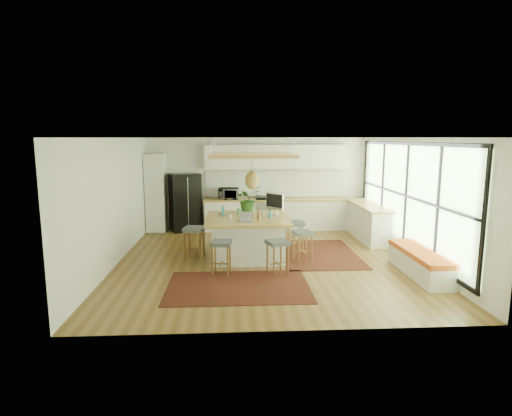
{
  "coord_description": "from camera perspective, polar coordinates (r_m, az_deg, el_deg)",
  "views": [
    {
      "loc": [
        -0.74,
        -9.03,
        2.7
      ],
      "look_at": [
        -0.2,
        0.5,
        1.1
      ],
      "focal_mm": 29.47,
      "sensor_mm": 36.0,
      "label": 1
    }
  ],
  "objects": [
    {
      "name": "floor",
      "position": [
        9.46,
        1.39,
        -7.08
      ],
      "size": [
        7.0,
        7.0,
        0.0
      ],
      "primitive_type": "plane",
      "color": "brown",
      "rests_on": "ground"
    },
    {
      "name": "rug_right",
      "position": [
        10.05,
        8.36,
        -6.15
      ],
      "size": [
        1.8,
        2.6,
        0.01
      ],
      "primitive_type": "cube",
      "color": "black",
      "rests_on": "floor"
    },
    {
      "name": "back_counter_top",
      "position": [
        12.41,
        2.75,
        1.16
      ],
      "size": [
        4.24,
        0.64,
        0.05
      ],
      "primitive_type": "cube",
      "color": "#A8833B",
      "rests_on": "back_counter_base"
    },
    {
      "name": "stool_right_back",
      "position": [
        10.14,
        5.25,
        -3.9
      ],
      "size": [
        0.45,
        0.45,
        0.73
      ],
      "primitive_type": null,
      "rotation": [
        0.0,
        0.0,
        1.61
      ],
      "color": "#45494C",
      "rests_on": "floor"
    },
    {
      "name": "ceiling",
      "position": [
        9.06,
        1.46,
        9.51
      ],
      "size": [
        7.0,
        7.0,
        0.0
      ],
      "primitive_type": "plane",
      "rotation": [
        3.14,
        0.0,
        0.0
      ],
      "color": "white",
      "rests_on": "ground"
    },
    {
      "name": "stool_near_right",
      "position": [
        8.46,
        2.94,
        -6.58
      ],
      "size": [
        0.52,
        0.52,
        0.68
      ],
      "primitive_type": null,
      "rotation": [
        0.0,
        0.0,
        0.35
      ],
      "color": "#45494C",
      "rests_on": "floor"
    },
    {
      "name": "upper_cabinets",
      "position": [
        12.43,
        2.73,
        6.96
      ],
      "size": [
        4.2,
        0.34,
        0.7
      ],
      "primitive_type": "cube",
      "color": "white",
      "rests_on": "wall_back"
    },
    {
      "name": "island_bowl",
      "position": [
        9.86,
        -4.64,
        -0.71
      ],
      "size": [
        0.22,
        0.22,
        0.05
      ],
      "primitive_type": "imported",
      "rotation": [
        0.0,
        0.0,
        -0.06
      ],
      "color": "beige",
      "rests_on": "island"
    },
    {
      "name": "wall_right",
      "position": [
        9.97,
        20.39,
        1.13
      ],
      "size": [
        0.0,
        7.0,
        7.0
      ],
      "primitive_type": "plane",
      "rotation": [
        1.57,
        0.0,
        -1.57
      ],
      "color": "white",
      "rests_on": "ground"
    },
    {
      "name": "island_bottle_5",
      "position": [
        9.39,
        1.91,
        -0.77
      ],
      "size": [
        0.07,
        0.07,
        0.19
      ],
      "primitive_type": "cylinder",
      "color": "teal",
      "rests_on": "island"
    },
    {
      "name": "right_counter_top",
      "position": [
        11.77,
        14.97,
        0.38
      ],
      "size": [
        0.64,
        2.54,
        0.05
      ],
      "primitive_type": "cube",
      "color": "#A8833B",
      "rests_on": "right_counter_base"
    },
    {
      "name": "ceiling_panel",
      "position": [
        9.47,
        -0.57,
        5.58
      ],
      "size": [
        1.86,
        1.86,
        0.8
      ],
      "primitive_type": null,
      "color": "#A8833B",
      "rests_on": "ceiling"
    },
    {
      "name": "fridge",
      "position": [
        12.43,
        -9.59,
        1.16
      ],
      "size": [
        1.01,
        0.9,
        1.68
      ],
      "primitive_type": null,
      "rotation": [
        0.0,
        0.0,
        0.35
      ],
      "color": "black",
      "rests_on": "floor"
    },
    {
      "name": "stool_left_side",
      "position": [
        9.51,
        -8.34,
        -4.86
      ],
      "size": [
        0.51,
        0.51,
        0.74
      ],
      "primitive_type": null,
      "rotation": [
        0.0,
        0.0,
        -1.75
      ],
      "color": "#45494C",
      "rests_on": "floor"
    },
    {
      "name": "island",
      "position": [
        9.57,
        -1.15,
        -3.99
      ],
      "size": [
        1.85,
        1.85,
        0.93
      ],
      "primitive_type": null,
      "color": "#A8833B",
      "rests_on": "floor"
    },
    {
      "name": "island_bottle_1",
      "position": [
        9.3,
        -3.59,
        -0.88
      ],
      "size": [
        0.07,
        0.07,
        0.19
      ],
      "primitive_type": "cylinder",
      "color": "silver",
      "rests_on": "island"
    },
    {
      "name": "island_plant",
      "position": [
        10.06,
        -1.08,
        0.84
      ],
      "size": [
        0.83,
        0.86,
        0.51
      ],
      "primitive_type": "imported",
      "rotation": [
        0.0,
        0.0,
        0.55
      ],
      "color": "#1E4C19",
      "rests_on": "island"
    },
    {
      "name": "backsplash",
      "position": [
        12.65,
        2.63,
        3.37
      ],
      "size": [
        4.2,
        0.02,
        0.8
      ],
      "primitive_type": "cube",
      "color": "white",
      "rests_on": "wall_back"
    },
    {
      "name": "island_bottle_0",
      "position": [
        9.55,
        -4.49,
        -0.62
      ],
      "size": [
        0.07,
        0.07,
        0.19
      ],
      "primitive_type": "cylinder",
      "color": "teal",
      "rests_on": "island"
    },
    {
      "name": "window_wall",
      "position": [
        9.95,
        20.25,
        1.42
      ],
      "size": [
        0.1,
        6.2,
        2.6
      ],
      "primitive_type": null,
      "color": "black",
      "rests_on": "wall_right"
    },
    {
      "name": "stool_right_front",
      "position": [
        9.41,
        6.34,
        -4.98
      ],
      "size": [
        0.48,
        0.48,
        0.67
      ],
      "primitive_type": null,
      "rotation": [
        0.0,
        0.0,
        1.81
      ],
      "color": "#45494C",
      "rests_on": "floor"
    },
    {
      "name": "stool_near_left",
      "position": [
        8.46,
        -4.72,
        -6.6
      ],
      "size": [
        0.45,
        0.45,
        0.68
      ],
      "primitive_type": null,
      "rotation": [
        0.0,
        0.0,
        -0.14
      ],
      "color": "#45494C",
      "rests_on": "floor"
    },
    {
      "name": "window_bench",
      "position": [
        9.0,
        21.28,
        -6.95
      ],
      "size": [
        0.52,
        2.0,
        0.5
      ],
      "primitive_type": null,
      "color": "white",
      "rests_on": "floor"
    },
    {
      "name": "island_bottle_2",
      "position": [
        9.18,
        0.46,
        -1.0
      ],
      "size": [
        0.07,
        0.07,
        0.19
      ],
      "primitive_type": "cylinder",
      "color": "brown",
      "rests_on": "island"
    },
    {
      "name": "monitor",
      "position": [
        9.73,
        2.54,
        0.57
      ],
      "size": [
        0.5,
        0.55,
        0.51
      ],
      "primitive_type": null,
      "rotation": [
        0.0,
        0.0,
        -0.88
      ],
      "color": "#A5A5AA",
      "rests_on": "island"
    },
    {
      "name": "range",
      "position": [
        12.45,
        1.59,
        -0.67
      ],
      "size": [
        0.76,
        0.62,
        1.0
      ],
      "primitive_type": null,
      "color": "#A5A5AA",
      "rests_on": "floor"
    },
    {
      "name": "wall_left",
      "position": [
        9.47,
        -18.58,
        0.82
      ],
      "size": [
        0.0,
        7.0,
        7.0
      ],
      "primitive_type": "plane",
      "rotation": [
        1.57,
        0.0,
        1.57
      ],
      "color": "white",
      "rests_on": "ground"
    },
    {
      "name": "island_bottle_4",
      "position": [
        9.7,
        -2.4,
        -0.44
      ],
      "size": [
        0.07,
        0.07,
        0.19
      ],
      "primitive_type": "cylinder",
      "color": "#538A60",
      "rests_on": "island"
    },
    {
      "name": "pantry",
      "position": [
        12.51,
        -13.4,
        2.01
      ],
      "size": [
        0.55,
        0.6,
        2.25
      ],
      "primitive_type": "cube",
      "color": "white",
      "rests_on": "floor"
    },
    {
      "name": "wall_front",
      "position": [
        5.74,
        4.28,
        -4.09
      ],
      "size": [
        6.5,
        0.0,
        6.5
      ],
      "primitive_type": "plane",
      "rotation": [
        -1.57,
        0.0,
        0.0
      ],
      "color": "white",
      "rests_on": "ground"
    },
    {
      "name": "rug_near",
      "position": [
        7.83,
        -2.44,
        -10.61
      ],
      "size": [
        2.6,
        1.8,
        0.01
      ],
      "primitive_type": "cube",
      "color": "black",
      "rests_on": "floor"
    },
    {
      "name": "wall_back",
      "position": [
        12.63,
        0.13,
        3.37
      ],
      "size": [
        6.5,
        0.0,
        6.5
      ],
      "primitive_type": "plane",
      "rotation": [
        1.57,
        0.0,
        0.0
      ],
      "color": "white",
      "rests_on": "ground"
    },
    {
      "name": "laptop",
      "position": [
        8.91,
        -1.55,
        -1.16
      ],
      "size": [
        0.39,
        0.4,
        0.22
      ],
      "primitive_type": null,
      "rotation": [
        0.0,
        0.0,
        -0.37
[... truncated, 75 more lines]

